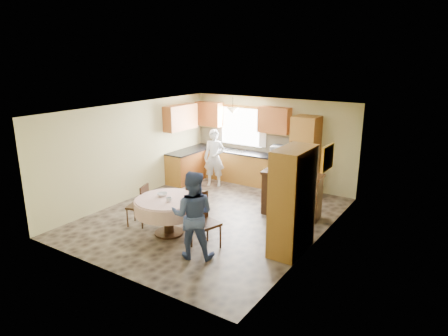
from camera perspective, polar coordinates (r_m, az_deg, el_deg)
floor at (r=9.41m, az=-1.69°, el=-6.94°), size 5.00×6.00×0.01m
ceiling at (r=8.75m, az=-1.83°, el=8.33°), size 5.00×6.00×0.01m
wall_back at (r=11.52m, az=6.79°, el=3.75°), size 5.00×0.02×2.50m
wall_front at (r=6.88m, az=-16.20°, el=-5.19°), size 5.00×0.02×2.50m
wall_left at (r=10.59m, az=-12.96°, el=2.37°), size 0.02×6.00×2.50m
wall_right at (r=7.91m, az=13.32°, el=-2.22°), size 0.02×6.00×2.50m
window at (r=11.91m, az=2.46°, el=5.95°), size 1.40×0.03×1.10m
curtain_left at (r=12.25m, az=-0.69°, el=6.48°), size 0.22×0.02×1.15m
curtain_right at (r=11.50m, az=5.57°, el=5.79°), size 0.22×0.02×1.15m
base_cab_back at (r=11.85m, az=2.33°, el=0.15°), size 3.30×0.60×0.88m
counter_back at (r=11.74m, az=2.36°, el=2.32°), size 3.30×0.64×0.04m
base_cab_left at (r=11.88m, az=-5.51°, el=0.13°), size 0.60×1.20×0.88m
counter_left at (r=11.76m, az=-5.57°, el=2.29°), size 0.64×1.20×0.04m
backsplash at (r=11.92m, az=3.09°, el=3.90°), size 3.30×0.02×0.55m
wall_cab_left at (r=12.30m, az=-2.12°, el=7.74°), size 0.85×0.33×0.72m
wall_cab_right at (r=11.19m, az=7.21°, el=6.81°), size 0.90×0.33×0.72m
wall_cab_side at (r=11.65m, az=-6.22°, el=7.20°), size 0.33×1.20×0.72m
oven_tower at (r=10.84m, az=11.47°, el=1.73°), size 0.66×0.62×2.12m
oven_upper at (r=10.51m, az=10.88°, el=2.39°), size 0.56×0.01×0.45m
oven_lower at (r=10.63m, az=10.74°, el=-0.23°), size 0.56×0.01×0.45m
pendant at (r=11.42m, az=1.25°, el=8.18°), size 0.36×0.36×0.18m
sideboard at (r=9.43m, az=9.64°, el=-3.92°), size 1.42×0.69×0.98m
space_heater at (r=8.51m, az=9.86°, el=-7.53°), size 0.48×0.37×0.61m
cupboard at (r=7.58m, az=9.76°, el=-4.67°), size 0.53×1.07×2.03m
dining_table at (r=8.40m, az=-8.00°, el=-5.44°), size 1.39×1.39×0.79m
chair_left at (r=8.96m, az=-11.83°, el=-4.93°), size 0.51×0.51×0.93m
chair_back at (r=8.90m, az=-4.08°, el=-4.98°), size 0.40×0.40×0.88m
chair_right at (r=7.81m, az=-3.05°, el=-7.13°), size 0.58×0.58×1.08m
framed_picture at (r=8.30m, az=14.55°, el=1.44°), size 0.06×0.62×0.51m
microwave at (r=11.04m, az=8.27°, el=2.28°), size 0.66×0.51×0.33m
person_sink at (r=11.36m, az=-1.40°, el=1.45°), size 0.70×0.59×1.64m
person_dining at (r=7.36m, az=-4.49°, el=-6.68°), size 1.00×0.92×1.66m
bowl_sideboard at (r=9.43m, az=7.48°, el=-0.52°), size 0.21×0.21×0.05m
bottle_sideboard at (r=9.07m, az=12.39°, el=-0.57°), size 0.16×0.16×0.31m
cup_table at (r=8.15m, az=-7.86°, el=-4.48°), size 0.13×0.13×0.09m
bowl_table at (r=8.48m, az=-8.79°, el=-3.77°), size 0.24×0.24×0.07m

